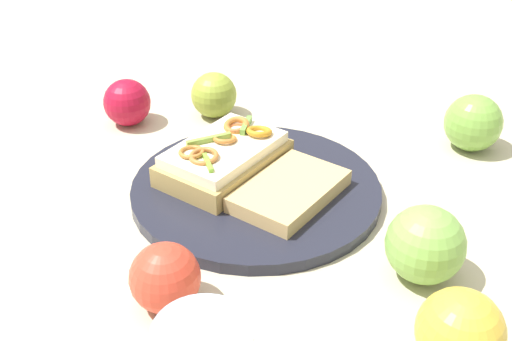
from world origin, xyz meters
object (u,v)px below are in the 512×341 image
at_px(apple_2, 214,95).
at_px(apple_3, 460,332).
at_px(apple_0, 425,245).
at_px(apple_4, 473,123).
at_px(apple_1, 165,278).
at_px(sandwich, 224,157).
at_px(apple_5, 127,103).
at_px(plate, 256,189).
at_px(bread_slice_side, 290,191).

xyz_separation_m(apple_2, apple_3, (-0.54, -0.06, 0.00)).
distance_m(apple_0, apple_2, 0.44).
bearing_deg(apple_4, apple_2, 54.96).
height_order(apple_0, apple_1, apple_0).
bearing_deg(sandwich, apple_2, 43.19).
xyz_separation_m(apple_1, apple_3, (-0.16, -0.22, 0.00)).
distance_m(sandwich, apple_1, 0.23).
relative_size(apple_1, apple_5, 1.00).
height_order(plate, apple_3, apple_3).
bearing_deg(sandwich, apple_1, -156.05).
distance_m(bread_slice_side, apple_1, 0.21).
height_order(plate, apple_0, apple_0).
bearing_deg(bread_slice_side, apple_1, 178.84).
height_order(apple_0, apple_5, apple_0).
bearing_deg(apple_1, apple_5, -4.65).
height_order(sandwich, apple_3, apple_3).
relative_size(apple_2, apple_5, 0.99).
height_order(apple_1, apple_4, apple_4).
xyz_separation_m(apple_0, apple_2, (0.43, 0.10, -0.01)).
distance_m(bread_slice_side, apple_3, 0.28).
relative_size(plate, bread_slice_side, 2.19).
bearing_deg(apple_1, apple_0, -100.14).
relative_size(sandwich, apple_1, 2.76).
height_order(plate, apple_1, apple_1).
xyz_separation_m(apple_3, apple_4, (0.32, -0.25, 0.00)).
bearing_deg(plate, apple_5, 25.28).
relative_size(bread_slice_side, apple_1, 2.03).
distance_m(apple_4, apple_5, 0.49).
bearing_deg(plate, apple_3, -166.43).
xyz_separation_m(apple_0, apple_3, (-0.11, 0.04, -0.00)).
relative_size(plate, apple_0, 3.78).
distance_m(apple_0, apple_3, 0.12).
relative_size(apple_0, apple_4, 1.03).
bearing_deg(apple_2, apple_0, -167.10).
bearing_deg(sandwich, apple_0, -94.71).
relative_size(bread_slice_side, apple_5, 2.02).
relative_size(apple_2, apple_3, 0.90).
bearing_deg(apple_2, apple_4, -125.04).
xyz_separation_m(plate, bread_slice_side, (-0.04, -0.03, 0.02)).
bearing_deg(apple_3, apple_4, -37.33).
xyz_separation_m(sandwich, apple_3, (-0.35, -0.10, 0.00)).
relative_size(plate, apple_1, 4.44).
bearing_deg(apple_3, sandwich, 16.23).
height_order(sandwich, apple_1, same).
bearing_deg(apple_3, apple_1, 54.79).
distance_m(plate, apple_4, 0.32).
bearing_deg(bread_slice_side, sandwich, 90.06).
relative_size(apple_0, apple_5, 1.17).
relative_size(bread_slice_side, apple_0, 1.73).
height_order(bread_slice_side, apple_5, apple_5).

